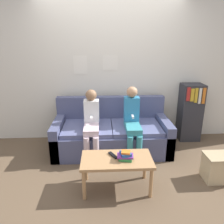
{
  "coord_description": "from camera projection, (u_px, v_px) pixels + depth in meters",
  "views": [
    {
      "loc": [
        -0.17,
        -2.86,
        1.84
      ],
      "look_at": [
        0.0,
        0.43,
        0.72
      ],
      "focal_mm": 35.0,
      "sensor_mm": 36.0,
      "label": 1
    }
  ],
  "objects": [
    {
      "name": "ground_plane",
      "position": [
        113.0,
        166.0,
        3.31
      ],
      "size": [
        10.0,
        10.0,
        0.0
      ],
      "primitive_type": "plane",
      "color": "brown"
    },
    {
      "name": "wall_back",
      "position": [
        110.0,
        70.0,
        3.93
      ],
      "size": [
        8.0,
        0.06,
        2.6
      ],
      "color": "silver",
      "rests_on": "ground_plane"
    },
    {
      "name": "couch",
      "position": [
        112.0,
        134.0,
        3.76
      ],
      "size": [
        1.92,
        0.89,
        0.85
      ],
      "color": "#4C5175",
      "rests_on": "ground_plane"
    },
    {
      "name": "coffee_table",
      "position": [
        117.0,
        162.0,
        2.71
      ],
      "size": [
        0.88,
        0.46,
        0.43
      ],
      "color": "#AD7F51",
      "rests_on": "ground_plane"
    },
    {
      "name": "person_left",
      "position": [
        91.0,
        121.0,
        3.44
      ],
      "size": [
        0.24,
        0.6,
        1.08
      ],
      "color": "silver",
      "rests_on": "ground_plane"
    },
    {
      "name": "person_right",
      "position": [
        132.0,
        119.0,
        3.47
      ],
      "size": [
        0.24,
        0.6,
        1.12
      ],
      "color": "teal",
      "rests_on": "ground_plane"
    },
    {
      "name": "tv_remote",
      "position": [
        113.0,
        155.0,
        2.74
      ],
      "size": [
        0.12,
        0.17,
        0.02
      ],
      "rotation": [
        0.0,
        0.0,
        0.51
      ],
      "color": "black",
      "rests_on": "coffee_table"
    },
    {
      "name": "book_stack",
      "position": [
        126.0,
        156.0,
        2.65
      ],
      "size": [
        0.21,
        0.16,
        0.12
      ],
      "color": "#2D8442",
      "rests_on": "coffee_table"
    },
    {
      "name": "bookshelf",
      "position": [
        190.0,
        112.0,
        4.05
      ],
      "size": [
        0.39,
        0.34,
        1.06
      ],
      "color": "#2D2D33",
      "rests_on": "ground_plane"
    },
    {
      "name": "storage_box",
      "position": [
        221.0,
        167.0,
        2.94
      ],
      "size": [
        0.45,
        0.3,
        0.37
      ],
      "color": "#CCB284",
      "rests_on": "ground_plane"
    }
  ]
}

